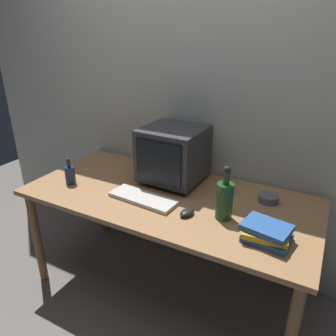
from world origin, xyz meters
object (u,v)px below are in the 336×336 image
Objects in this scene: keyboard at (143,198)px; bottle_tall at (225,199)px; bottle_short at (70,174)px; book_stack at (267,233)px; crt_monitor at (174,154)px; cd_spindle at (268,198)px; computer_mouse at (187,212)px.

bottle_tall reaches higher than keyboard.
book_stack is (1.28, -0.03, -0.02)m from bottle_short.
bottle_tall is (0.45, -0.28, -0.08)m from crt_monitor.
keyboard is 0.74m from cd_spindle.
computer_mouse is at bearing -158.92° from bottle_tall.
bottle_tall is (0.18, 0.07, 0.10)m from computer_mouse.
book_stack reaches higher than keyboard.
crt_monitor is at bearing 31.75° from bottle_short.
crt_monitor is 0.65m from cd_spindle.
keyboard is 4.20× the size of computer_mouse.
book_stack is at bearing -1.16° from bottle_short.
crt_monitor reaches higher than keyboard.
book_stack is (0.70, -0.39, -0.15)m from crt_monitor.
keyboard is 0.50m from bottle_tall.
crt_monitor is 0.48m from computer_mouse.
bottle_short is (-0.58, -0.36, -0.13)m from crt_monitor.
keyboard is 0.74m from book_stack.
bottle_tall reaches higher than cd_spindle.
keyboard is at bearing -175.06° from bottle_tall.
cd_spindle is at bearing 17.03° from bottle_short.
bottle_tall is 0.28m from book_stack.
keyboard is 1.37× the size of bottle_tall.
cd_spindle is at bearing 31.42° from keyboard.
crt_monitor is at bearing 147.83° from bottle_tall.
computer_mouse is 0.44m from book_stack.
bottle_short is 1.26m from cd_spindle.
computer_mouse is at bearing -134.49° from cd_spindle.
cd_spindle is at bearing 100.58° from book_stack.
book_stack is at bearing -28.74° from crt_monitor.
computer_mouse is at bearing 0.28° from bottle_short.
bottle_tall is at bearing -32.17° from crt_monitor.
computer_mouse is 0.33× the size of bottle_tall.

